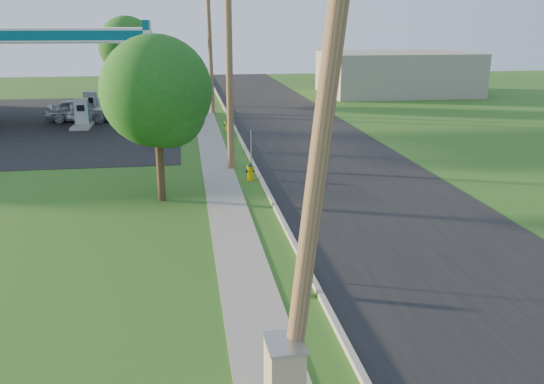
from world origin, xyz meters
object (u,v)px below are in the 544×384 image
object	(u,v)px
utility_cabinet	(284,378)
hydrant_mid	(250,171)
utility_pole_mid	(229,63)
car_silver	(81,110)
tree_verge	(159,96)
hydrant_far	(227,125)
fuel_pump_se	(91,108)
utility_pole_near	(320,146)
fuel_pump_ne	(82,116)
utility_pole_far	(210,49)
tree_lot	(128,47)
hydrant_near	(305,283)
price_pylon	(148,48)

from	to	relation	value
utility_cabinet	hydrant_mid	bearing A→B (deg)	85.60
utility_pole_mid	car_silver	world-z (taller)	utility_pole_mid
tree_verge	hydrant_far	bearing A→B (deg)	76.36
fuel_pump_se	tree_verge	bearing A→B (deg)	-74.92
utility_pole_near	tree_verge	world-z (taller)	utility_pole_near
fuel_pump_ne	fuel_pump_se	world-z (taller)	same
utility_pole_near	hydrant_mid	bearing A→B (deg)	87.65
utility_pole_far	utility_cabinet	world-z (taller)	utility_pole_far
tree_lot	hydrant_near	size ratio (longest dim) A/B	10.17
price_pylon	car_silver	distance (m)	12.13
fuel_pump_se	utility_cabinet	size ratio (longest dim) A/B	2.23
utility_pole_near	fuel_pump_se	size ratio (longest dim) A/B	2.96
tree_verge	hydrant_far	size ratio (longest dim) A/B	7.81
fuel_pump_ne	utility_cabinet	xyz separation A→B (m)	(8.32, -31.17, -0.00)
tree_lot	car_silver	distance (m)	10.54
fuel_pump_ne	hydrant_far	xyz separation A→B (m)	(9.43, -3.19, -0.33)
utility_pole_near	hydrant_far	xyz separation A→B (m)	(0.53, 27.81, -4.41)
tree_verge	utility_pole_near	bearing A→B (deg)	-77.09
hydrant_near	utility_pole_far	bearing A→B (deg)	91.35
hydrant_mid	car_silver	distance (m)	20.20
utility_pole_near	tree_lot	distance (m)	43.19
car_silver	hydrant_mid	bearing A→B (deg)	-142.74
price_pylon	utility_cabinet	size ratio (longest dim) A/B	4.78
tree_verge	tree_lot	bearing A→B (deg)	96.92
hydrant_near	utility_cabinet	distance (m)	4.69
hydrant_near	hydrant_far	bearing A→B (deg)	90.52
utility_pole_near	utility_pole_mid	distance (m)	18.00
utility_pole_far	hydrant_mid	world-z (taller)	utility_pole_far
hydrant_mid	fuel_pump_ne	bearing A→B (deg)	122.05
utility_pole_near	tree_lot	bearing A→B (deg)	98.79
fuel_pump_ne	tree_verge	world-z (taller)	tree_verge
fuel_pump_se	hydrant_near	world-z (taller)	fuel_pump_se
fuel_pump_ne	fuel_pump_se	bearing A→B (deg)	90.00
hydrant_far	utility_cabinet	world-z (taller)	utility_cabinet
tree_verge	hydrant_far	xyz separation A→B (m)	(3.55, 14.63, -3.68)
tree_lot	hydrant_mid	size ratio (longest dim) A/B	9.21
tree_verge	hydrant_near	size ratio (longest dim) A/B	8.79
fuel_pump_ne	hydrant_mid	size ratio (longest dim) A/B	4.02
utility_pole_mid	utility_cabinet	size ratio (longest dim) A/B	6.83
tree_lot	utility_cabinet	xyz separation A→B (m)	(6.02, -42.85, -4.00)
utility_pole_far	car_silver	distance (m)	10.52
utility_pole_far	fuel_pump_se	xyz separation A→B (m)	(-8.90, -1.00, -4.08)
utility_pole_near	car_silver	size ratio (longest dim) A/B	2.03
price_pylon	hydrant_far	world-z (taller)	price_pylon
tree_verge	utility_pole_mid	bearing A→B (deg)	57.92
utility_pole_far	utility_pole_mid	bearing A→B (deg)	-90.00
car_silver	utility_pole_mid	bearing A→B (deg)	-140.98
utility_pole_near	hydrant_near	distance (m)	6.24
utility_pole_near	utility_pole_mid	xyz separation A→B (m)	(-0.00, 18.00, 0.15)
fuel_pump_se	hydrant_far	bearing A→B (deg)	-37.30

